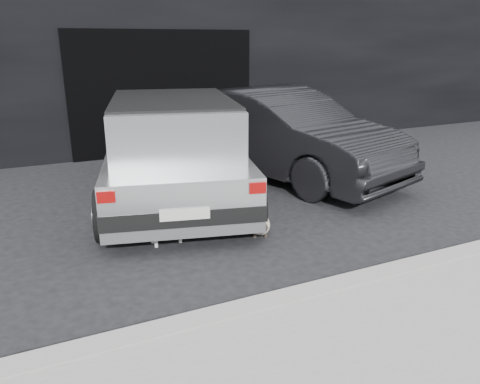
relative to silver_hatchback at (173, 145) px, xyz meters
name	(u,v)px	position (x,y,z in m)	size (l,w,h in m)	color
ground	(180,219)	(-0.20, -0.84, -0.87)	(80.00, 80.00, 0.00)	black
building_facade	(138,35)	(0.80, 5.16, 1.63)	(34.00, 4.00, 5.00)	black
garage_opening	(164,93)	(0.80, 3.15, 0.43)	(4.00, 0.10, 2.60)	black
curb	(355,283)	(0.80, -3.44, -0.81)	(18.00, 0.25, 0.12)	gray
sidewalk	(452,352)	(0.80, -4.64, -0.81)	(18.00, 2.20, 0.11)	gray
silver_hatchback	(173,145)	(0.00, 0.00, 0.00)	(2.93, 4.65, 1.59)	#B5B7BA
second_car	(281,133)	(2.18, 0.52, -0.09)	(1.66, 4.75, 1.56)	black
cat_siamese	(259,224)	(0.57, -1.79, -0.74)	(0.47, 0.80, 0.29)	beige
cat_white	(169,229)	(-0.56, -1.55, -0.69)	(0.78, 0.28, 0.36)	silver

